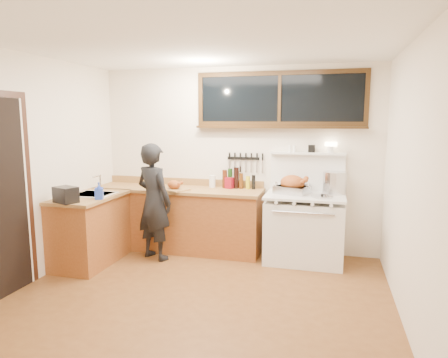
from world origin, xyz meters
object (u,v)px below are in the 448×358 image
(cutting_board, at_px, (174,186))
(roast_turkey, at_px, (293,186))
(vintage_stove, at_px, (304,227))
(man, at_px, (154,202))

(cutting_board, xyz_separation_m, roast_turkey, (1.61, 0.17, 0.05))
(roast_turkey, bearing_deg, cutting_board, -173.86)
(vintage_stove, xyz_separation_m, roast_turkey, (-0.17, 0.04, 0.54))
(man, distance_m, roast_turkey, 1.86)
(man, relative_size, cutting_board, 3.34)
(vintage_stove, relative_size, man, 1.00)
(vintage_stove, xyz_separation_m, man, (-1.96, -0.41, 0.32))
(vintage_stove, distance_m, roast_turkey, 0.56)
(man, bearing_deg, vintage_stove, 11.87)
(vintage_stove, relative_size, cutting_board, 3.35)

